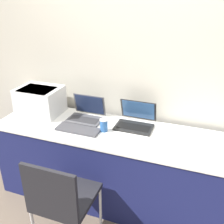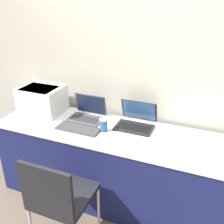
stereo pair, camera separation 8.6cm
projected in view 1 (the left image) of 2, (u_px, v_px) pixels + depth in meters
name	position (u px, v px, depth m)	size (l,w,h in m)	color
ground_plane	(113.00, 222.00, 2.49)	(14.00, 14.00, 0.00)	#6B5B4C
wall_back	(139.00, 69.00, 2.57)	(8.00, 0.05, 2.60)	#B7B2A3
table	(124.00, 168.00, 2.60)	(2.55, 0.67, 0.80)	#191E51
printer	(40.00, 100.00, 2.76)	(0.44, 0.35, 0.28)	silver
laptop_left	(86.00, 114.00, 2.68)	(0.34, 0.27, 0.24)	#4C4C51
laptop_right	(135.00, 121.00, 2.54)	(0.36, 0.31, 0.23)	black
external_keyboard	(78.00, 129.00, 2.47)	(0.42, 0.16, 0.02)	#3D3D42
coffee_cup	(104.00, 125.00, 2.44)	(0.08, 0.08, 0.12)	#285699
chair	(61.00, 197.00, 2.03)	(0.44, 0.47, 0.91)	black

